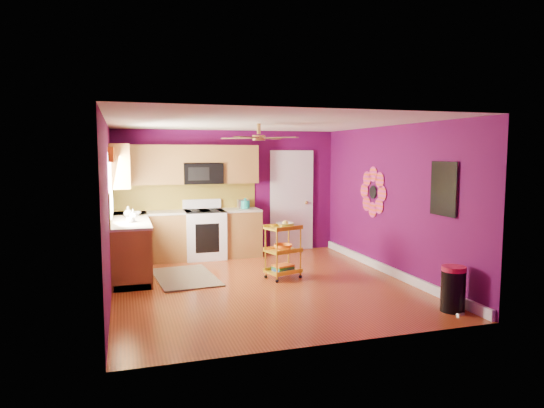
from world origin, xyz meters
name	(u,v)px	position (x,y,z in m)	size (l,w,h in m)	color
ground	(263,284)	(0.00, 0.00, 0.00)	(5.00, 5.00, 0.00)	maroon
room_envelope	(264,180)	(0.03, 0.00, 1.63)	(4.54, 5.04, 2.52)	#520945
lower_cabinets	(164,242)	(-1.35, 1.82, 0.43)	(2.81, 2.31, 0.94)	brown
electric_range	(205,234)	(-0.55, 2.17, 0.48)	(0.76, 0.66, 1.13)	white
upper_cabinetry	(167,166)	(-1.24, 2.17, 1.80)	(2.80, 2.30, 1.26)	brown
left_window	(111,172)	(-2.22, 1.05, 1.74)	(0.08, 1.35, 1.08)	white
panel_door	(292,202)	(1.35, 2.47, 1.02)	(0.95, 0.11, 2.15)	white
right_wall_art	(402,191)	(2.23, -0.34, 1.44)	(0.04, 2.74, 1.04)	black
ceiling_fan	(259,137)	(0.00, 0.20, 2.29)	(1.01, 1.01, 0.26)	#BF8C3F
shag_rug	(185,277)	(-1.11, 0.76, 0.01)	(0.93, 1.52, 0.02)	black
rolling_cart	(283,249)	(0.43, 0.26, 0.49)	(0.62, 0.52, 0.95)	yellow
trash_can	(453,289)	(1.99, -1.97, 0.30)	(0.36, 0.37, 0.59)	black
teal_kettle	(245,204)	(0.29, 2.25, 1.02)	(0.18, 0.18, 0.21)	#149788
toaster	(243,204)	(0.26, 2.30, 1.03)	(0.22, 0.15, 0.18)	beige
soap_bottle_a	(133,216)	(-1.90, 0.96, 1.04)	(0.09, 0.09, 0.20)	#EA3F72
soap_bottle_b	(128,212)	(-1.97, 1.58, 1.03)	(0.15, 0.15, 0.19)	white
counter_dish	(134,214)	(-1.87, 1.78, 0.97)	(0.26, 0.26, 0.06)	white
counter_cup	(130,220)	(-1.95, 0.86, 0.99)	(0.12, 0.12, 0.09)	white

